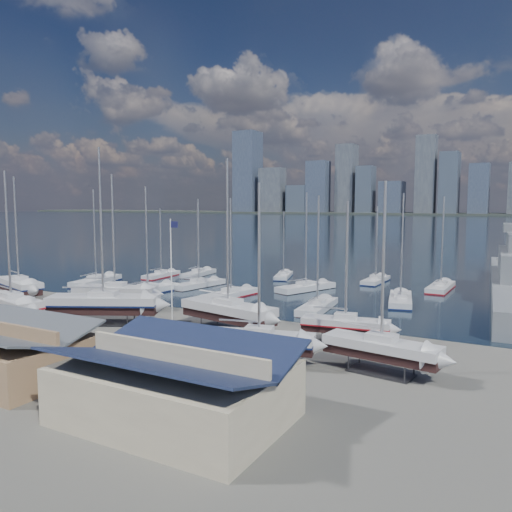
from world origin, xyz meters
The scene contains 30 objects.
ground centered at (0.00, -10.00, 0.00)m, with size 1400.00×1400.00×0.00m, color #605E59.
water centered at (0.00, 300.00, -0.15)m, with size 1400.00×600.00×0.40m, color #192239.
far_shore centered at (0.00, 560.00, 1.10)m, with size 1400.00×80.00×2.20m, color #2D332D.
skyline centered at (-7.83, 553.76, 39.09)m, with size 639.14×43.80×107.69m.
shed_grey centered at (0.00, -26.00, 2.15)m, with size 12.60×8.40×4.17m.
shed_blue centered at (16.00, -26.00, 2.42)m, with size 13.65×9.45×4.71m.
sailboat_cradle_0 centered at (-25.39, -6.35, 2.09)m, with size 10.58×5.76×16.44m.
sailboat_cradle_1 centered at (-15.04, -14.83, 2.09)m, with size 10.53×5.05×16.38m.
sailboat_cradle_2 centered at (-10.20, -4.19, 2.10)m, with size 10.48×5.93×16.46m.
sailboat_cradle_3 centered at (-5.67, -10.49, 2.22)m, with size 11.99×8.22×18.78m.
sailboat_cradle_4 centered at (7.81, -6.87, 2.14)m, with size 11.05×4.98×17.32m.
sailboat_cradle_5 centered at (15.53, -14.59, 2.00)m, with size 9.26×4.61×14.54m.
sailboat_cradle_6 centered at (19.84, -5.90, 1.92)m, with size 8.24×3.48×13.14m.
sailboat_cradle_7 centered at (24.70, -12.04, 2.00)m, with size 9.12×3.69×14.58m.
sailboat_moored_0 centered at (-26.72, 8.47, 0.31)m, with size 5.09×10.99×15.86m.
sailboat_moored_1 centered at (-22.21, 19.26, 0.31)m, with size 2.88×8.61×12.68m.
sailboat_moored_2 centered at (-17.44, 23.74, 0.32)m, with size 3.44×9.27×13.68m.
sailboat_moored_3 centered at (-13.51, 5.63, 0.31)m, with size 4.07×10.97×16.03m.
sailboat_moored_4 centered at (-10.32, 13.81, 0.32)m, with size 4.19×9.78×14.29m.
sailboat_moored_5 centered at (-2.92, 28.69, 0.31)m, with size 4.57×8.49×12.22m.
sailboat_moored_6 centered at (-1.58, 9.03, 0.31)m, with size 4.24×9.88×14.30m.
sailboat_moored_7 centered at (5.43, 18.86, 0.32)m, with size 6.41×10.42×15.25m.
sailboat_moored_8 centered at (12.60, 31.18, 0.31)m, with size 2.74×8.84×13.10m.
sailboat_moored_9 centered at (12.08, 6.78, 0.32)m, with size 3.57×9.82×14.52m.
sailboat_moored_10 centered at (19.95, 16.02, 0.31)m, with size 4.83×10.35×14.93m.
sailboat_moored_11 centered at (23.03, 28.84, 0.31)m, with size 3.04×9.85×14.61m.
car_b centered at (-6.41, -19.29, 0.73)m, with size 1.54×4.41×1.45m, color gray.
car_c centered at (1.04, -21.26, 0.71)m, with size 2.35×5.09×1.41m, color gray.
car_d centered at (10.99, -21.71, 0.71)m, with size 2.00×4.91×1.43m, color gray.
flagpole centered at (1.05, -7.22, 6.47)m, with size 1.00×0.12×11.31m.
Camera 1 is at (34.02, -48.97, 12.91)m, focal length 35.00 mm.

